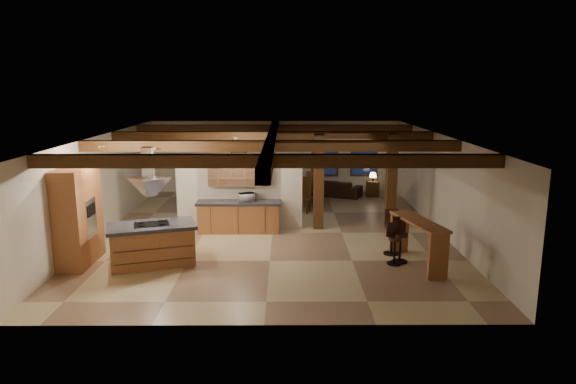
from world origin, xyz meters
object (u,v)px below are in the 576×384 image
at_px(kitchen_island, 153,244).
at_px(dining_table, 289,197).
at_px(bar_counter, 418,235).
at_px(sofa, 334,188).

xyz_separation_m(kitchen_island, dining_table, (3.39, 6.09, -0.17)).
bearing_deg(kitchen_island, dining_table, 60.86).
bearing_deg(bar_counter, dining_table, 116.63).
bearing_deg(sofa, kitchen_island, 81.22).
xyz_separation_m(dining_table, bar_counter, (3.08, -6.14, 0.42)).
distance_m(kitchen_island, sofa, 9.46).
height_order(dining_table, sofa, dining_table).
bearing_deg(dining_table, kitchen_island, -116.37).
distance_m(kitchen_island, bar_counter, 6.48).
relative_size(dining_table, bar_counter, 0.89).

